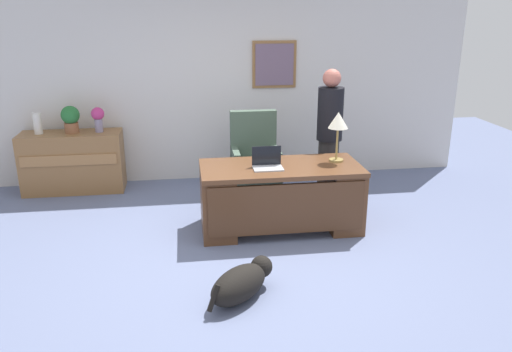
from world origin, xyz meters
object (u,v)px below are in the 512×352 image
at_px(armchair, 255,161).
at_px(vase_empty, 38,123).
at_px(dog_lying, 242,282).
at_px(person_standing, 329,135).
at_px(potted_plant, 71,118).
at_px(desk_lamp, 338,123).
at_px(desk, 281,195).
at_px(laptop, 267,163).
at_px(vase_with_flowers, 98,117).
at_px(credenza, 73,162).

bearing_deg(armchair, vase_empty, 167.82).
xyz_separation_m(armchair, dog_lying, (-0.46, -2.43, -0.34)).
relative_size(person_standing, dog_lying, 2.55).
height_order(dog_lying, vase_empty, vase_empty).
relative_size(vase_empty, potted_plant, 0.77).
height_order(dog_lying, desk_lamp, desk_lamp).
bearing_deg(person_standing, desk, -133.22).
relative_size(desk_lamp, potted_plant, 1.56).
height_order(laptop, potted_plant, potted_plant).
bearing_deg(vase_with_flowers, laptop, -39.74).
bearing_deg(credenza, vase_empty, 179.81).
bearing_deg(laptop, dog_lying, -108.01).
bearing_deg(potted_plant, laptop, -35.28).
distance_m(desk, dog_lying, 1.53).
relative_size(armchair, person_standing, 0.67).
bearing_deg(potted_plant, desk, -33.20).
bearing_deg(vase_with_flowers, dog_lying, -62.70).
bearing_deg(credenza, desk, -32.83).
bearing_deg(vase_with_flowers, credenza, -179.80).
relative_size(armchair, vase_with_flowers, 3.41).
distance_m(desk, desk_lamp, 1.02).
xyz_separation_m(vase_empty, potted_plant, (0.42, 0.00, 0.06)).
bearing_deg(potted_plant, vase_empty, 180.00).
bearing_deg(desk, dog_lying, -113.57).
bearing_deg(vase_with_flowers, person_standing, -15.82).
bearing_deg(laptop, potted_plant, 144.72).
height_order(credenza, vase_with_flowers, vase_with_flowers).
xyz_separation_m(laptop, potted_plant, (-2.36, 1.67, 0.21)).
bearing_deg(laptop, desk, 7.32).
bearing_deg(vase_empty, dog_lying, -52.35).
xyz_separation_m(dog_lying, potted_plant, (-1.92, 3.03, 0.86)).
distance_m(person_standing, desk_lamp, 0.78).
height_order(vase_with_flowers, potted_plant, potted_plant).
bearing_deg(desk, armchair, 98.03).
bearing_deg(desk_lamp, desk, -170.35).
bearing_deg(desk_lamp, dog_lying, -130.06).
height_order(dog_lying, laptop, laptop).
xyz_separation_m(dog_lying, laptop, (0.44, 1.36, 0.65)).
distance_m(armchair, potted_plant, 2.50).
bearing_deg(armchair, desk, -81.97).
xyz_separation_m(desk, desk_lamp, (0.65, 0.11, 0.78)).
relative_size(dog_lying, laptop, 2.07).
height_order(person_standing, potted_plant, person_standing).
xyz_separation_m(person_standing, dog_lying, (-1.37, -2.20, -0.72)).
height_order(dog_lying, vase_with_flowers, vase_with_flowers).
height_order(credenza, vase_empty, vase_empty).
height_order(dog_lying, potted_plant, potted_plant).
distance_m(person_standing, vase_with_flowers, 3.05).
height_order(person_standing, vase_empty, person_standing).
height_order(credenza, laptop, laptop).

